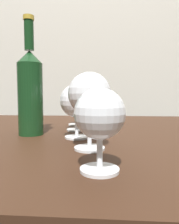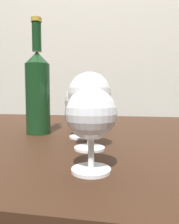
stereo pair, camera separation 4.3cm
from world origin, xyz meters
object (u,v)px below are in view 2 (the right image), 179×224
wine_glass_port (85,99)px  wine_glass_merlot (81,102)px  wine_glass_rose (86,99)px  wine_bottle (38,90)px  wine_glass_white (91,115)px  wine_glass_chardonnay (90,96)px

wine_glass_port → wine_glass_merlot: bearing=-83.6°
wine_glass_rose → wine_bottle: bearing=-118.7°
wine_glass_merlot → wine_glass_port: 0.12m
wine_glass_white → wine_glass_chardonnay: size_ratio=0.78×
wine_glass_port → wine_glass_rose: (-0.02, 0.11, -0.00)m
wine_glass_white → wine_bottle: 0.34m
wine_glass_white → wine_glass_chardonnay: (-0.02, 0.12, 0.03)m
wine_bottle → wine_glass_merlot: bearing=-15.5°
wine_glass_port → wine_bottle: size_ratio=0.45×
wine_glass_white → wine_glass_rose: 0.48m
wine_glass_merlot → wine_glass_port: (-0.01, 0.12, 0.00)m
wine_glass_merlot → wine_bottle: 0.14m
wine_glass_chardonnay → wine_glass_rose: size_ratio=1.14×
wine_bottle → wine_glass_port: bearing=33.5°
wine_glass_merlot → wine_glass_port: size_ratio=0.96×
wine_glass_merlot → wine_glass_white: bearing=-74.5°
wine_glass_rose → wine_glass_chardonnay: bearing=-78.1°
wine_glass_merlot → wine_glass_port: bearing=96.4°
wine_glass_chardonnay → wine_glass_rose: 0.35m
wine_glass_port → wine_glass_rose: size_ratio=1.05×
wine_glass_chardonnay → wine_glass_port: bearing=103.3°
wine_glass_white → wine_glass_chardonnay: bearing=100.9°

